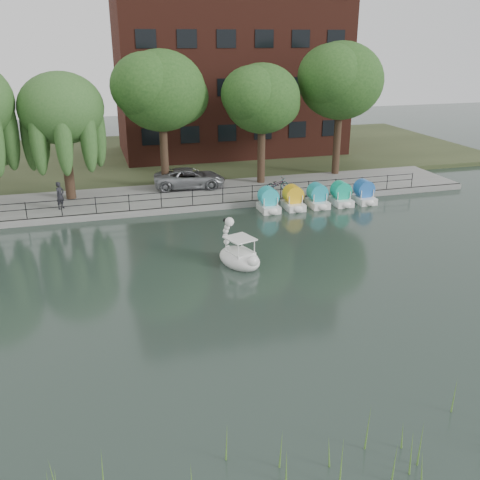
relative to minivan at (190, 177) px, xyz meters
name	(u,v)px	position (x,y,z in m)	size (l,w,h in m)	color
ground_plane	(255,302)	(-0.64, -17.42, -1.20)	(120.00, 120.00, 0.00)	#303F3A
promenade	(185,196)	(-0.64, -1.42, -1.00)	(40.00, 6.00, 0.40)	gray
kerb	(193,209)	(-0.64, -4.37, -1.00)	(40.00, 0.25, 0.40)	gray
land_strip	(157,156)	(-0.64, 12.58, -1.02)	(60.00, 22.00, 0.36)	#47512D
railing	(192,194)	(-0.64, -4.17, -0.06)	(32.00, 0.05, 1.00)	black
apartment_building	(230,50)	(6.36, 12.55, 8.16)	(20.00, 10.07, 18.00)	#4C1E16
willow_mid	(61,109)	(-8.14, -0.42, 5.04)	(5.32, 5.32, 8.15)	#473323
broadleaf_center	(161,91)	(-1.64, 0.58, 5.86)	(6.00, 6.00, 9.25)	#473323
broadleaf_right	(262,99)	(5.36, 0.08, 5.18)	(5.40, 5.40, 8.32)	#473323
broadleaf_far	(341,81)	(11.86, 1.08, 6.19)	(6.30, 6.30, 9.71)	#473323
minivan	(190,177)	(0.00, 0.00, 0.00)	(5.78, 2.66, 1.61)	gray
bicycle	(277,183)	(5.74, -2.42, -0.30)	(1.72, 0.60, 1.00)	gray
pedestrian	(60,193)	(-8.71, -2.72, 0.19)	(0.71, 0.48, 1.98)	black
swan_boat	(239,255)	(-0.16, -13.29, -0.72)	(2.38, 2.98, 2.19)	white
pedal_boat_row	(317,198)	(7.43, -5.54, -0.60)	(7.95, 1.70, 1.40)	white
reed_bank	(433,431)	(1.36, -26.92, -0.60)	(24.00, 2.40, 1.20)	#669938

